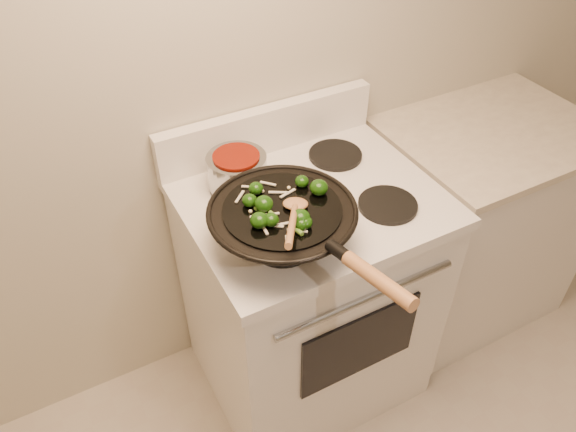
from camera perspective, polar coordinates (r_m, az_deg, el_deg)
stove at (r=2.05m, az=2.00°, el=-7.81°), size 0.78×0.67×1.08m
counter_unit at (r=2.47m, az=18.17°, el=-0.57°), size 0.78×0.62×0.91m
wok at (r=1.52m, az=-0.46°, el=-0.90°), size 0.41×0.67×0.19m
stirfry at (r=1.46m, az=-0.46°, el=0.97°), size 0.25×0.28×0.05m
wooden_spoon at (r=1.40m, az=0.57°, el=0.10°), size 0.20×0.28×0.12m
saucepan at (r=1.74m, az=-5.18°, el=4.62°), size 0.19×0.30×0.11m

